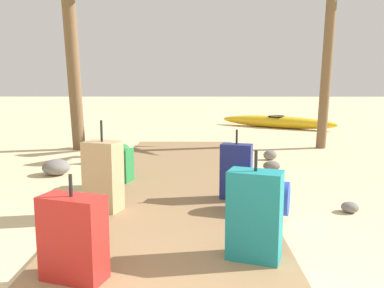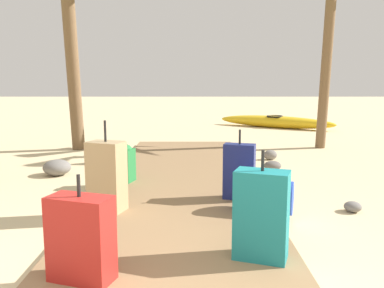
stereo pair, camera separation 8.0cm
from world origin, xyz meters
The scene contains 13 objects.
ground_plane centered at (0.00, 2.95, 0.00)m, with size 60.00×60.00×0.00m, color #D1BA8C.
boardwalk centered at (0.00, 3.69, 0.04)m, with size 1.96×7.38×0.08m, color olive.
suitcase_tan centered at (-0.71, 2.68, 0.44)m, with size 0.41×0.34×0.92m.
suitcase_navy centered at (0.68, 3.09, 0.39)m, with size 0.38×0.26×0.78m.
backpack_green centered at (-0.77, 3.89, 0.34)m, with size 0.34×0.31×0.50m.
suitcase_teal centered at (0.66, 1.53, 0.42)m, with size 0.44×0.34×0.82m.
duffel_bag_blue centered at (0.88, 2.60, 0.25)m, with size 0.63×0.49×0.45m.
suitcase_red centered at (-0.58, 1.20, 0.37)m, with size 0.47×0.33×0.72m.
kayak centered at (2.60, 10.69, 0.18)m, with size 3.28×2.35×0.36m.
rock_right_mid centered at (1.88, 2.86, 0.06)m, with size 0.18×0.18×0.11m, color slate.
rock_right_far centered at (1.54, 5.77, 0.09)m, with size 0.24×0.18×0.17m, color slate.
rock_left_near centered at (-1.85, 4.58, 0.12)m, with size 0.40×0.41×0.23m, color slate.
rock_right_near centered at (1.41, 4.91, 0.07)m, with size 0.27×0.24×0.15m, color #5B5651.
Camera 1 is at (0.23, -1.38, 1.40)m, focal length 38.42 mm.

